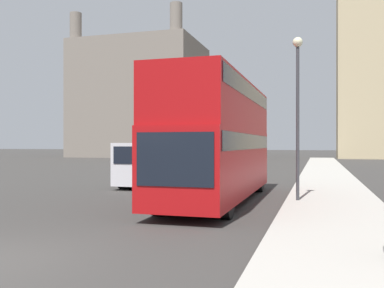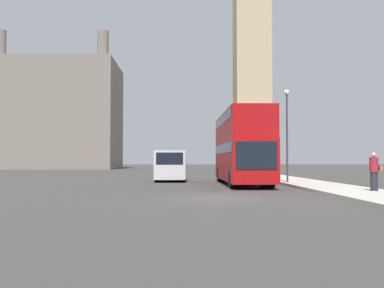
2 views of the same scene
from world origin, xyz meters
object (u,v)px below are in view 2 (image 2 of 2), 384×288
(red_double_decker_bus, at_px, (242,145))
(clock_tower, at_px, (251,2))
(pedestrian, at_px, (374,172))
(parked_sedan, at_px, (173,167))
(street_lamp, at_px, (287,121))
(white_van, at_px, (171,165))

(red_double_decker_bus, bearing_deg, clock_tower, 79.70)
(pedestrian, height_order, parked_sedan, pedestrian)
(red_double_decker_bus, distance_m, parked_sedan, 25.16)
(street_lamp, bearing_deg, clock_tower, 82.78)
(red_double_decker_bus, height_order, parked_sedan, red_double_decker_bus)
(pedestrian, relative_size, street_lamp, 0.30)
(clock_tower, relative_size, white_van, 10.02)
(red_double_decker_bus, bearing_deg, street_lamp, 1.19)
(white_van, xyz_separation_m, parked_sedan, (-0.11, 19.48, -0.52))
(white_van, distance_m, pedestrian, 16.02)
(white_van, height_order, pedestrian, white_van)
(red_double_decker_bus, xyz_separation_m, street_lamp, (2.92, 0.06, 1.52))
(parked_sedan, bearing_deg, street_lamp, -72.69)
(white_van, relative_size, pedestrian, 3.51)
(pedestrian, xyz_separation_m, street_lamp, (-2.05, 7.72, 3.00))
(white_van, distance_m, parked_sedan, 19.49)
(red_double_decker_bus, relative_size, parked_sedan, 2.39)
(clock_tower, xyz_separation_m, pedestrian, (-4.64, -60.50, -30.56))
(white_van, height_order, parked_sedan, white_van)
(white_van, bearing_deg, pedestrian, -53.19)
(red_double_decker_bus, distance_m, pedestrian, 9.25)
(pedestrian, height_order, street_lamp, street_lamp)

